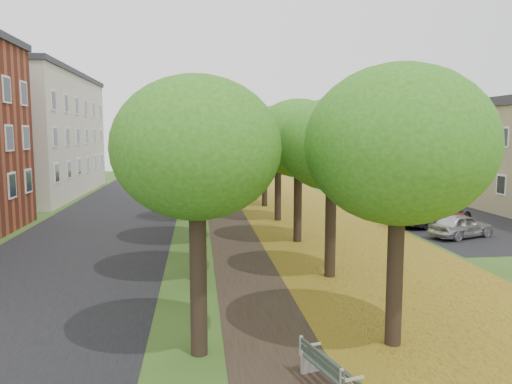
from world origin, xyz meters
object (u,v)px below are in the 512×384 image
object	(u,v)px
bench	(328,370)
car_white	(422,208)
car_red	(432,215)
car_grey	(433,212)
car_silver	(461,226)

from	to	relation	value
bench	car_white	bearing A→B (deg)	-45.17
car_red	car_grey	world-z (taller)	car_grey
car_red	car_white	xyz separation A→B (m)	(0.43, 2.29, 0.06)
bench	car_silver	xyz separation A→B (m)	(10.59, 13.99, 0.16)
car_grey	car_red	bearing A→B (deg)	126.55
bench	car_grey	size ratio (longest dim) A/B	0.36
bench	car_white	xyz separation A→B (m)	(11.02, 19.41, 0.24)
bench	car_silver	distance (m)	17.54
car_red	bench	bearing A→B (deg)	162.57
car_grey	bench	bearing A→B (deg)	123.90
car_silver	car_red	size ratio (longest dim) A/B	0.95
car_silver	bench	bearing A→B (deg)	120.92
bench	car_red	world-z (taller)	car_red
car_red	car_white	size ratio (longest dim) A/B	0.77
bench	car_silver	world-z (taller)	car_silver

